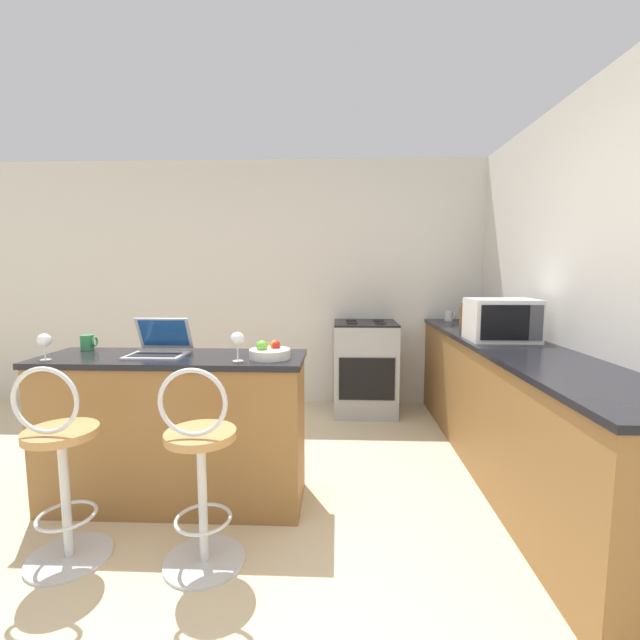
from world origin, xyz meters
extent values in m
plane|color=beige|center=(0.00, 0.00, 0.00)|extent=(20.00, 20.00, 0.00)
cube|color=silver|center=(0.00, 2.70, 1.30)|extent=(12.00, 0.06, 2.60)
cube|color=olive|center=(-0.45, 0.58, 0.45)|extent=(1.56, 0.49, 0.89)
cube|color=black|center=(-0.45, 0.58, 0.91)|extent=(1.59, 0.52, 0.03)
cube|color=olive|center=(1.79, 1.08, 0.45)|extent=(0.58, 3.17, 0.89)
cube|color=black|center=(1.79, 1.08, 0.91)|extent=(0.61, 3.20, 0.03)
cylinder|color=silver|center=(-0.79, 0.02, 0.01)|extent=(0.40, 0.40, 0.02)
cylinder|color=silver|center=(-0.79, 0.02, 0.33)|extent=(0.04, 0.04, 0.64)
torus|color=silver|center=(-0.79, 0.02, 0.23)|extent=(0.28, 0.28, 0.02)
cylinder|color=#B7844C|center=(-0.79, 0.02, 0.66)|extent=(0.34, 0.34, 0.04)
torus|color=silver|center=(-0.79, -0.07, 0.85)|extent=(0.32, 0.02, 0.32)
cylinder|color=silver|center=(-0.11, 0.02, 0.01)|extent=(0.40, 0.40, 0.02)
cylinder|color=silver|center=(-0.11, 0.02, 0.33)|extent=(0.04, 0.04, 0.64)
torus|color=silver|center=(-0.11, 0.02, 0.23)|extent=(0.28, 0.28, 0.02)
cylinder|color=#B7844C|center=(-0.11, 0.02, 0.66)|extent=(0.34, 0.34, 0.04)
torus|color=silver|center=(-0.11, -0.07, 0.85)|extent=(0.32, 0.02, 0.32)
cube|color=#B7BABF|center=(-0.54, 0.57, 0.93)|extent=(0.34, 0.24, 0.01)
cube|color=black|center=(-0.54, 0.55, 0.94)|extent=(0.29, 0.13, 0.00)
cube|color=#B7BABF|center=(-0.54, 0.70, 1.05)|extent=(0.34, 0.10, 0.21)
cube|color=#19478C|center=(-0.54, 0.69, 1.05)|extent=(0.30, 0.08, 0.17)
cube|color=white|center=(1.75, 1.24, 1.08)|extent=(0.47, 0.35, 0.31)
cube|color=black|center=(1.71, 1.06, 1.08)|extent=(0.33, 0.01, 0.25)
cube|color=#4C4C51|center=(1.92, 1.06, 1.08)|extent=(0.09, 0.01, 0.25)
cube|color=silver|center=(1.79, 1.90, 1.02)|extent=(0.18, 0.29, 0.18)
cube|color=black|center=(1.76, 1.90, 1.11)|extent=(0.04, 0.21, 0.00)
cube|color=black|center=(1.83, 1.90, 1.11)|extent=(0.04, 0.21, 0.00)
cube|color=black|center=(1.69, 1.90, 1.05)|extent=(0.02, 0.02, 0.02)
cube|color=#9EA3A8|center=(0.83, 2.35, 0.45)|extent=(0.62, 0.58, 0.91)
cube|color=black|center=(0.83, 2.06, 0.42)|extent=(0.53, 0.01, 0.41)
cube|color=black|center=(0.83, 2.35, 0.92)|extent=(0.62, 0.58, 0.02)
cylinder|color=black|center=(0.69, 2.24, 0.93)|extent=(0.11, 0.11, 0.01)
cylinder|color=black|center=(0.97, 2.24, 0.93)|extent=(0.11, 0.11, 0.01)
cylinder|color=black|center=(0.69, 2.47, 0.93)|extent=(0.11, 0.11, 0.01)
cylinder|color=black|center=(0.97, 2.47, 0.93)|extent=(0.11, 0.11, 0.01)
cylinder|color=#338447|center=(-1.08, 0.75, 0.98)|extent=(0.08, 0.08, 0.10)
torus|color=#338447|center=(-1.03, 0.75, 0.98)|extent=(0.01, 0.06, 0.06)
cylinder|color=white|center=(1.69, 2.49, 0.98)|extent=(0.08, 0.08, 0.10)
torus|color=white|center=(1.74, 2.49, 0.99)|extent=(0.01, 0.07, 0.07)
cylinder|color=silver|center=(0.15, 0.53, 0.96)|extent=(0.24, 0.24, 0.05)
sphere|color=red|center=(0.18, 0.57, 1.00)|extent=(0.06, 0.06, 0.06)
sphere|color=orange|center=(0.17, 0.57, 1.00)|extent=(0.06, 0.06, 0.06)
sphere|color=#66B233|center=(0.11, 0.51, 1.00)|extent=(0.07, 0.07, 0.07)
cylinder|color=silver|center=(-0.02, 0.43, 0.93)|extent=(0.06, 0.06, 0.00)
cylinder|color=silver|center=(-0.02, 0.43, 0.98)|extent=(0.01, 0.01, 0.09)
sphere|color=silver|center=(-0.02, 0.43, 1.06)|extent=(0.08, 0.08, 0.08)
cylinder|color=silver|center=(2.00, 2.50, 1.00)|extent=(0.10, 0.10, 0.15)
cylinder|color=olive|center=(2.00, 2.50, 1.09)|extent=(0.10, 0.10, 0.02)
cylinder|color=brown|center=(1.61, 1.71, 1.04)|extent=(0.05, 0.05, 0.22)
sphere|color=brown|center=(1.61, 1.71, 1.17)|extent=(0.04, 0.04, 0.04)
cylinder|color=silver|center=(-1.13, 0.42, 0.93)|extent=(0.06, 0.06, 0.00)
cylinder|color=silver|center=(-1.13, 0.42, 0.97)|extent=(0.01, 0.01, 0.08)
sphere|color=silver|center=(-1.13, 0.42, 1.05)|extent=(0.08, 0.08, 0.08)
camera|label=1|loc=(0.55, -1.93, 1.44)|focal=24.00mm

